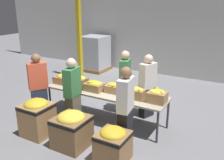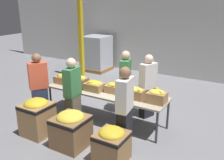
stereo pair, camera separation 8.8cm
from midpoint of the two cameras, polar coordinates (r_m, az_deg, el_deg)
ground_plane at (r=6.23m, az=-1.93°, el=-9.11°), size 30.00×30.00×0.00m
wall_back at (r=9.68m, az=12.16°, el=12.68°), size 16.00×0.08×4.00m
sorting_table at (r=5.94m, az=-2.00°, el=-2.99°), size 3.01×0.82×0.76m
banana_box_0 at (r=6.56m, az=-11.52°, el=0.25°), size 0.44×0.32×0.26m
banana_box_1 at (r=6.22m, az=-8.00°, el=-0.28°), size 0.40×0.30×0.31m
banana_box_2 at (r=5.94m, az=-4.50°, el=-1.31°), size 0.44×0.32×0.25m
banana_box_3 at (r=5.80m, az=0.20°, el=-1.76°), size 0.42×0.32×0.26m
banana_box_4 at (r=5.48m, az=4.73°, el=-2.85°), size 0.44×0.26×0.28m
banana_box_5 at (r=5.33m, az=9.82°, el=-3.57°), size 0.39×0.32×0.30m
volunteer_0 at (r=4.85m, az=2.54°, el=-6.52°), size 0.28×0.47×1.66m
volunteer_1 at (r=6.30m, az=-16.83°, el=-1.55°), size 0.43×0.48×1.63m
volunteer_2 at (r=6.36m, az=2.57°, el=-0.59°), size 0.33×0.48×1.63m
volunteer_3 at (r=5.67m, az=-9.40°, el=-3.17°), size 0.27×0.46×1.63m
volunteer_4 at (r=6.18m, az=7.68°, el=-1.48°), size 0.35×0.48×1.60m
donation_bin_0 at (r=5.67m, az=-17.16°, el=-7.92°), size 0.59×0.59×0.83m
donation_bin_1 at (r=5.11m, az=-9.75°, el=-10.84°), size 0.64×0.64×0.75m
donation_bin_2 at (r=4.66m, az=-0.33°, el=-14.28°), size 0.56×0.56×0.66m
support_pillar at (r=9.01m, az=-7.90°, el=12.53°), size 0.14×0.14×4.00m
pallet_stack_0 at (r=10.33m, az=-4.18°, el=6.03°), size 1.06×1.06×1.41m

